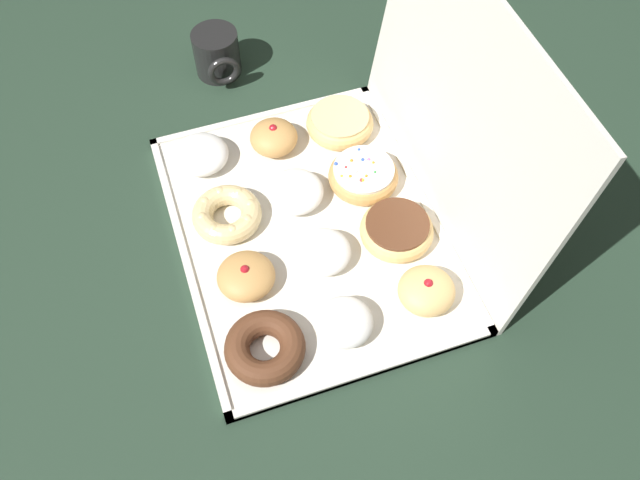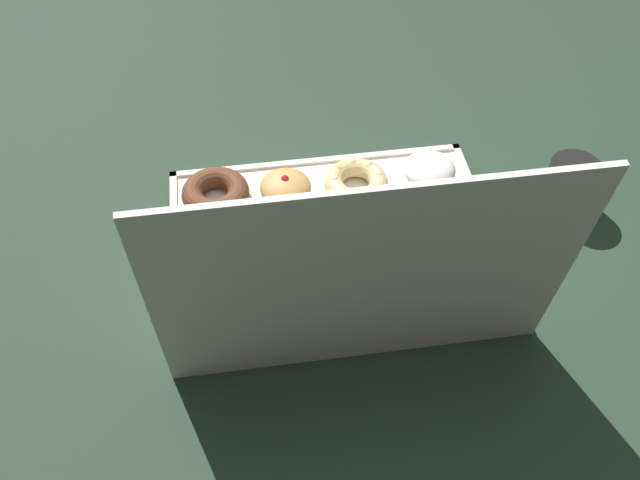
% 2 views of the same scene
% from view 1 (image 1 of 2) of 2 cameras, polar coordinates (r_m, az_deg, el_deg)
% --- Properties ---
extents(ground_plane, '(3.00, 3.00, 0.00)m').
position_cam_1_polar(ground_plane, '(1.09, -1.05, 0.67)').
color(ground_plane, '#233828').
extents(donut_box, '(0.52, 0.40, 0.01)m').
position_cam_1_polar(donut_box, '(1.08, -1.06, 0.83)').
color(donut_box, silver).
rests_on(donut_box, ground).
extents(box_lid_open, '(0.52, 0.06, 0.38)m').
position_cam_1_polar(box_lid_open, '(1.01, 11.50, 10.25)').
color(box_lid_open, silver).
rests_on(box_lid_open, ground).
extents(powdered_filled_donut_0, '(0.09, 0.09, 0.04)m').
position_cam_1_polar(powdered_filled_donut_0, '(1.16, -9.91, 7.09)').
color(powdered_filled_donut_0, white).
rests_on(powdered_filled_donut_0, donut_box).
extents(cruller_donut_1, '(0.11, 0.11, 0.03)m').
position_cam_1_polar(cruller_donut_1, '(1.08, -7.81, 2.17)').
color(cruller_donut_1, '#EACC8C').
rests_on(cruller_donut_1, donut_box).
extents(jelly_filled_donut_2, '(0.09, 0.09, 0.05)m').
position_cam_1_polar(jelly_filled_donut_2, '(1.01, -6.22, -3.03)').
color(jelly_filled_donut_2, tan).
rests_on(jelly_filled_donut_2, donut_box).
extents(chocolate_cake_ring_donut_3, '(0.11, 0.11, 0.04)m').
position_cam_1_polar(chocolate_cake_ring_donut_3, '(0.96, -4.64, -8.99)').
color(chocolate_cake_ring_donut_3, '#59331E').
rests_on(chocolate_cake_ring_donut_3, donut_box).
extents(jelly_filled_donut_4, '(0.08, 0.08, 0.05)m').
position_cam_1_polar(jelly_filled_donut_4, '(1.17, -4.04, 8.54)').
color(jelly_filled_donut_4, tan).
rests_on(jelly_filled_donut_4, donut_box).
extents(powdered_filled_donut_5, '(0.09, 0.09, 0.04)m').
position_cam_1_polar(powdered_filled_donut_5, '(1.09, -1.91, 4.12)').
color(powdered_filled_donut_5, white).
rests_on(powdered_filled_donut_5, donut_box).
extents(powdered_filled_donut_6, '(0.08, 0.08, 0.04)m').
position_cam_1_polar(powdered_filled_donut_6, '(1.03, 0.31, -1.00)').
color(powdered_filled_donut_6, white).
rests_on(powdered_filled_donut_6, donut_box).
extents(powdered_filled_donut_7, '(0.08, 0.08, 0.04)m').
position_cam_1_polar(powdered_filled_donut_7, '(0.97, 2.07, -6.90)').
color(powdered_filled_donut_7, white).
rests_on(powdered_filled_donut_7, donut_box).
extents(glazed_ring_donut_8, '(0.12, 0.12, 0.04)m').
position_cam_1_polar(glazed_ring_donut_8, '(1.20, 1.67, 9.83)').
color(glazed_ring_donut_8, '#E5B770').
rests_on(glazed_ring_donut_8, donut_box).
extents(sprinkle_donut_9, '(0.12, 0.12, 0.04)m').
position_cam_1_polar(sprinkle_donut_9, '(1.12, 3.65, 5.43)').
color(sprinkle_donut_9, tan).
rests_on(sprinkle_donut_9, donut_box).
extents(chocolate_frosted_donut_10, '(0.12, 0.12, 0.04)m').
position_cam_1_polar(chocolate_frosted_donut_10, '(1.06, 6.44, 0.85)').
color(chocolate_frosted_donut_10, '#E5B770').
rests_on(chocolate_frosted_donut_10, donut_box).
extents(jelly_filled_donut_11, '(0.08, 0.08, 0.05)m').
position_cam_1_polar(jelly_filled_donut_11, '(1.00, 8.92, -4.22)').
color(jelly_filled_donut_11, '#E5B770').
rests_on(jelly_filled_donut_11, donut_box).
extents(coffee_mug, '(0.10, 0.08, 0.09)m').
position_cam_1_polar(coffee_mug, '(1.31, -8.64, 15.22)').
color(coffee_mug, black).
rests_on(coffee_mug, ground).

